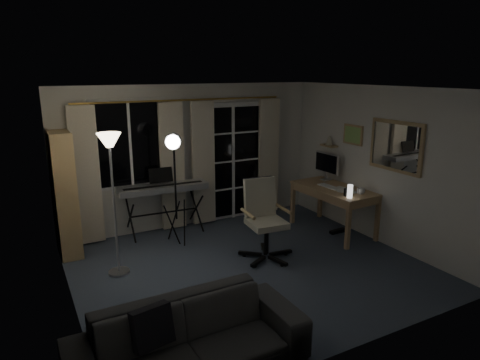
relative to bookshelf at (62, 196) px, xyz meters
name	(u,v)px	position (x,y,z in m)	size (l,w,h in m)	color
floor	(249,268)	(2.12, -1.75, -0.87)	(4.50, 4.00, 0.02)	#333B4B
window	(130,144)	(1.07, 0.23, 0.64)	(1.20, 0.08, 1.40)	white
french_door	(232,162)	(2.87, 0.23, 0.17)	(1.32, 0.09, 2.11)	white
curtains	(187,164)	(1.98, 0.13, 0.24)	(3.60, 0.07, 2.13)	gold
bookshelf	(62,196)	(0.00, 0.00, 0.00)	(0.30, 0.84, 1.81)	#A58157
torchiere_lamp	(111,162)	(0.51, -1.07, 0.65)	(0.35, 0.35, 1.87)	#B2B2B7
keyboard_piano	(163,189)	(1.49, -0.05, -0.08)	(1.44, 0.74, 1.03)	black
studio_light	(174,155)	(1.53, -0.51, 0.56)	(0.41, 0.41, 1.76)	black
office_chair	(263,211)	(2.49, -1.47, -0.19)	(0.77, 0.78, 1.13)	black
desk	(334,193)	(4.00, -1.21, -0.19)	(0.78, 1.45, 0.76)	tan
monitor	(327,164)	(4.20, -0.76, 0.19)	(0.19, 0.55, 0.48)	silver
desk_clutter	(340,201)	(3.94, -1.45, -0.26)	(0.43, 0.87, 0.96)	white
mug	(361,190)	(4.10, -1.71, -0.03)	(0.12, 0.10, 0.12)	silver
wall_mirror	(396,146)	(4.34, -2.10, 0.69)	(0.04, 0.94, 0.74)	#A58157
framed_print	(353,135)	(4.35, -1.20, 0.74)	(0.03, 0.42, 0.32)	#A58157
wall_shelf	(329,142)	(4.28, -0.70, 0.55)	(0.16, 0.30, 0.18)	#A58157
sofa	(189,330)	(0.64, -3.30, -0.45)	(2.09, 0.62, 0.82)	#313134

